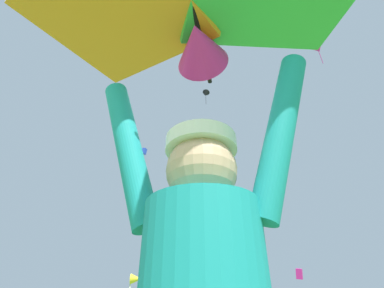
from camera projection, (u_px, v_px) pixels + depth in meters
held_stunt_kite at (195, 12)px, 1.22m from camera, size 1.74×1.09×0.40m
distant_kite_blue_mid_left at (144, 151)px, 34.82m from camera, size 0.76×0.73×0.88m
distant_kite_magenta_overhead_distant at (299, 274)px, 24.12m from camera, size 0.73×0.85×0.97m
distant_kite_black_low_left at (206, 94)px, 30.26m from camera, size 1.06×1.03×1.90m
distant_kite_magenta_high_right at (318, 48)px, 22.60m from camera, size 1.35×1.28×2.36m
marker_flag at (135, 285)px, 6.67m from camera, size 0.30×0.24×1.95m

